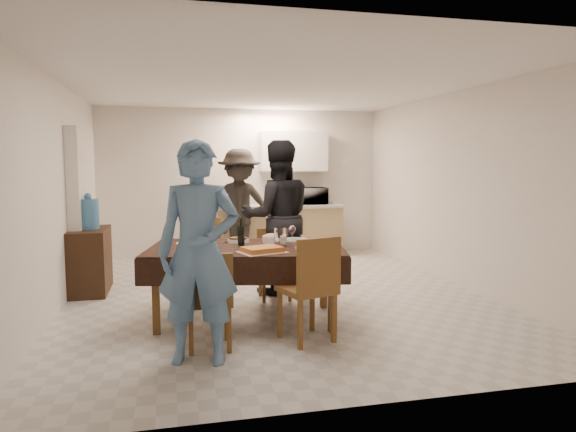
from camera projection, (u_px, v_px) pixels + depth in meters
name	position (u px, v px, depth m)	size (l,w,h in m)	color
floor	(276.00, 295.00, 6.42)	(5.00, 6.00, 0.02)	silver
ceiling	(275.00, 83.00, 6.15)	(5.00, 6.00, 0.02)	white
wall_back	(242.00, 182.00, 9.19)	(5.00, 0.02, 2.60)	silver
wall_front	(367.00, 217.00, 3.37)	(5.00, 0.02, 2.60)	silver
wall_left	(57.00, 195.00, 5.73)	(0.02, 6.00, 2.60)	silver
wall_right	(459.00, 189.00, 6.84)	(0.02, 6.00, 2.60)	silver
stub_partition	(83.00, 208.00, 6.93)	(0.15, 1.40, 2.10)	beige
kitchen_base_cabinet	(279.00, 232.00, 9.10)	(2.20, 0.60, 0.86)	#9D875E
kitchen_worktop	(279.00, 206.00, 9.06)	(2.24, 0.64, 0.05)	#AEAEA9
upper_cabinet	(293.00, 152.00, 9.16)	(1.20, 0.34, 0.70)	white
dining_table	(247.00, 250.00, 5.36)	(2.19, 1.54, 0.78)	black
chair_near_left	(210.00, 291.00, 4.48)	(0.42, 0.42, 0.48)	brown
chair_near_right	(309.00, 279.00, 4.66)	(0.57, 0.58, 0.54)	brown
chair_far_left	(200.00, 254.00, 5.91)	(0.55, 0.56, 0.54)	brown
chair_far_right	(276.00, 258.00, 6.14)	(0.40, 0.40, 0.46)	brown
console	(90.00, 260.00, 6.56)	(0.44, 0.88, 0.82)	#311D10
water_jug	(88.00, 214.00, 6.50)	(0.26, 0.26, 0.39)	teal
wine_bottle	(241.00, 232.00, 5.38)	(0.07, 0.07, 0.30)	black
water_pitcher	(280.00, 237.00, 5.38)	(0.13, 0.13, 0.20)	white
savoury_tart	(262.00, 250.00, 5.01)	(0.43, 0.32, 0.05)	#CB863B
salad_bowl	(271.00, 239.00, 5.60)	(0.20, 0.20, 0.08)	white
mushroom_dish	(238.00, 241.00, 5.62)	(0.21, 0.21, 0.04)	white
wine_glass_a	(194.00, 244.00, 4.98)	(0.08, 0.08, 0.18)	white
wine_glass_b	(292.00, 233.00, 5.71)	(0.08, 0.08, 0.18)	white
wine_glass_c	(224.00, 234.00, 5.59)	(0.09, 0.09, 0.20)	white
plate_near_left	(189.00, 253.00, 4.93)	(0.24, 0.24, 0.01)	white
plate_near_right	(310.00, 248.00, 5.20)	(0.29, 0.29, 0.02)	white
plate_far_left	(187.00, 243.00, 5.52)	(0.24, 0.24, 0.01)	white
plate_far_right	(295.00, 240.00, 5.78)	(0.29, 0.29, 0.02)	white
microwave	(311.00, 196.00, 9.17)	(0.54, 0.37, 0.30)	white
person_near	(199.00, 252.00, 4.20)	(0.67, 0.44, 1.85)	#567FAA
person_far	(278.00, 217.00, 6.48)	(0.94, 0.73, 1.93)	black
person_kitchen	(240.00, 206.00, 8.45)	(1.21, 0.70, 1.88)	black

